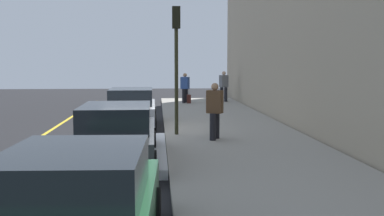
# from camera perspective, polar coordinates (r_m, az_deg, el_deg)

# --- Properties ---
(ground_plane) EXTENTS (56.00, 56.00, 0.00)m
(ground_plane) POSITION_cam_1_polar(r_m,az_deg,el_deg) (17.01, -6.74, -2.97)
(ground_plane) COLOR black
(sidewalk) EXTENTS (28.00, 4.60, 0.15)m
(sidewalk) POSITION_cam_1_polar(r_m,az_deg,el_deg) (17.16, 4.34, -2.61)
(sidewalk) COLOR #A39E93
(sidewalk) RESTS_ON ground
(lane_stripe_centre) EXTENTS (28.00, 0.14, 0.01)m
(lane_stripe_centre) POSITION_cam_1_polar(r_m,az_deg,el_deg) (17.45, -17.31, -2.95)
(lane_stripe_centre) COLOR gold
(lane_stripe_centre) RESTS_ON ground
(snow_bank_curb) EXTENTS (5.31, 0.56, 0.22)m
(snow_bank_curb) POSITION_cam_1_polar(r_m,az_deg,el_deg) (12.74, -4.44, -5.33)
(snow_bank_curb) COLOR white
(snow_bank_curb) RESTS_ON ground
(parked_car_green) EXTENTS (4.20, 2.02, 1.51)m
(parked_car_green) POSITION_cam_1_polar(r_m,az_deg,el_deg) (5.98, -13.67, -11.77)
(parked_car_green) COLOR black
(parked_car_green) RESTS_ON ground
(parked_car_charcoal) EXTENTS (4.64, 1.93, 1.51)m
(parked_car_charcoal) POSITION_cam_1_polar(r_m,az_deg,el_deg) (11.51, -9.11, -3.29)
(parked_car_charcoal) COLOR black
(parked_car_charcoal) RESTS_ON ground
(parked_car_silver) EXTENTS (4.51, 1.93, 1.51)m
(parked_car_silver) POSITION_cam_1_polar(r_m,az_deg,el_deg) (18.30, -7.35, 0.02)
(parked_car_silver) COLOR black
(parked_car_silver) RESTS_ON ground
(pedestrian_brown_coat) EXTENTS (0.54, 0.55, 1.74)m
(pedestrian_brown_coat) POSITION_cam_1_polar(r_m,az_deg,el_deg) (14.38, 2.78, -0.18)
(pedestrian_brown_coat) COLOR black
(pedestrian_brown_coat) RESTS_ON sidewalk
(pedestrian_blue_coat) EXTENTS (0.53, 0.55, 1.73)m
(pedestrian_blue_coat) POSITION_cam_1_polar(r_m,az_deg,el_deg) (27.42, -0.86, 2.57)
(pedestrian_blue_coat) COLOR black
(pedestrian_blue_coat) RESTS_ON sidewalk
(pedestrian_grey_coat) EXTENTS (0.55, 0.58, 1.82)m
(pedestrian_grey_coat) POSITION_cam_1_polar(r_m,az_deg,el_deg) (28.38, 3.88, 2.76)
(pedestrian_grey_coat) COLOR black
(pedestrian_grey_coat) RESTS_ON sidewalk
(traffic_light_pole) EXTENTS (0.35, 0.26, 4.15)m
(traffic_light_pole) POSITION_cam_1_polar(r_m,az_deg,el_deg) (15.32, -1.92, 7.27)
(traffic_light_pole) COLOR #2D2D19
(traffic_light_pole) RESTS_ON sidewalk
(rolling_suitcase) EXTENTS (0.34, 0.22, 0.86)m
(rolling_suitcase) POSITION_cam_1_polar(r_m,az_deg,el_deg) (27.08, -0.38, 1.12)
(rolling_suitcase) COLOR #471E19
(rolling_suitcase) RESTS_ON sidewalk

